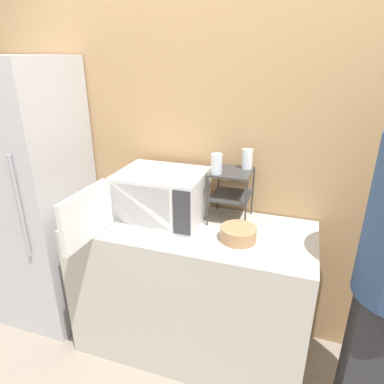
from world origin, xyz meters
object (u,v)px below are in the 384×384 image
(bowl, at_px, (238,234))
(refrigerator, at_px, (34,198))
(dish_rack, at_px, (231,185))
(glass_back_right, at_px, (247,159))
(glass_front_left, at_px, (217,164))
(microwave, at_px, (159,196))

(bowl, relative_size, refrigerator, 0.11)
(dish_rack, xyz_separation_m, bowl, (0.10, -0.24, -0.19))
(dish_rack, height_order, refrigerator, refrigerator)
(dish_rack, height_order, glass_back_right, glass_back_right)
(glass_front_left, bearing_deg, bowl, -42.22)
(microwave, bearing_deg, glass_front_left, 8.34)
(dish_rack, distance_m, refrigerator, 1.41)
(microwave, distance_m, dish_rack, 0.45)
(dish_rack, height_order, glass_front_left, glass_front_left)
(glass_front_left, bearing_deg, glass_back_right, 45.89)
(dish_rack, distance_m, glass_back_right, 0.18)
(glass_front_left, relative_size, glass_back_right, 1.00)
(glass_front_left, height_order, refrigerator, refrigerator)
(microwave, distance_m, glass_back_right, 0.59)
(dish_rack, xyz_separation_m, glass_front_left, (-0.08, -0.08, 0.15))
(glass_front_left, bearing_deg, dish_rack, 45.30)
(glass_front_left, relative_size, bowl, 0.59)
(microwave, height_order, bowl, microwave)
(dish_rack, height_order, bowl, dish_rack)
(dish_rack, bearing_deg, microwave, -163.24)
(dish_rack, bearing_deg, glass_back_right, 46.50)
(bowl, bearing_deg, refrigerator, 176.77)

